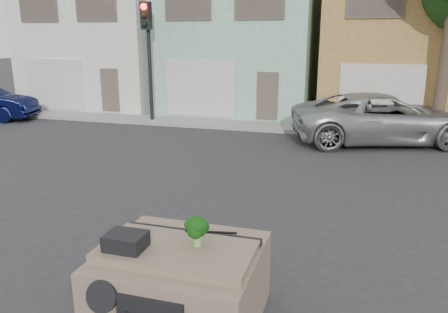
% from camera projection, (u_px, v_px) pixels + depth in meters
% --- Properties ---
extents(ground_plane, '(120.00, 120.00, 0.00)m').
position_uv_depth(ground_plane, '(240.00, 228.00, 8.62)').
color(ground_plane, '#303033').
rests_on(ground_plane, ground).
extents(sidewalk, '(40.00, 3.00, 0.15)m').
position_uv_depth(sidewalk, '(303.00, 125.00, 18.30)').
color(sidewalk, gray).
rests_on(sidewalk, ground).
extents(townhouse_white, '(7.20, 8.20, 7.55)m').
position_uv_depth(townhouse_white, '(114.00, 35.00, 24.06)').
color(townhouse_white, silver).
rests_on(townhouse_white, ground).
extents(townhouse_mint, '(7.20, 8.20, 7.55)m').
position_uv_depth(townhouse_mint, '(246.00, 35.00, 21.99)').
color(townhouse_mint, '#96CAA9').
rests_on(townhouse_mint, ground).
extents(townhouse_tan, '(7.20, 8.20, 7.55)m').
position_uv_depth(townhouse_tan, '(405.00, 34.00, 19.92)').
color(townhouse_tan, '#AD8245').
rests_on(townhouse_tan, ground).
extents(silver_pickup, '(6.87, 4.61, 1.75)m').
position_uv_depth(silver_pickup, '(380.00, 142.00, 15.64)').
color(silver_pickup, '#A3A6A9').
rests_on(silver_pickup, ground).
extents(traffic_signal, '(0.40, 0.40, 5.10)m').
position_uv_depth(traffic_signal, '(149.00, 64.00, 18.52)').
color(traffic_signal, black).
rests_on(traffic_signal, ground).
extents(car_dashboard, '(2.00, 1.80, 1.12)m').
position_uv_depth(car_dashboard, '(182.00, 281.00, 5.70)').
color(car_dashboard, '#7C6955').
rests_on(car_dashboard, ground).
extents(instrument_hump, '(0.48, 0.38, 0.20)m').
position_uv_depth(instrument_hump, '(126.00, 241.00, 5.36)').
color(instrument_hump, black).
rests_on(instrument_hump, car_dashboard).
extents(wiper_arm, '(0.69, 0.15, 0.02)m').
position_uv_depth(wiper_arm, '(211.00, 232.00, 5.82)').
color(wiper_arm, black).
rests_on(wiper_arm, car_dashboard).
extents(broccoli, '(0.45, 0.45, 0.40)m').
position_uv_depth(broccoli, '(197.00, 231.00, 5.41)').
color(broccoli, '#0C340A').
rests_on(broccoli, car_dashboard).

